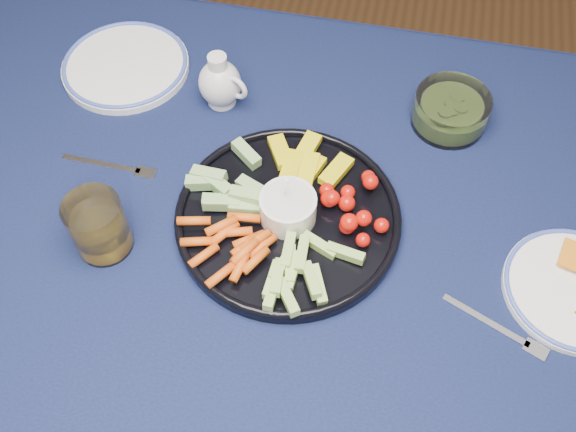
% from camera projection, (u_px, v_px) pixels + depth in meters
% --- Properties ---
extents(dining_table, '(1.67, 1.07, 0.75)m').
position_uv_depth(dining_table, '(276.00, 292.00, 0.98)').
color(dining_table, '#52311B').
rests_on(dining_table, ground).
extents(crudite_platter, '(0.33, 0.33, 0.11)m').
position_uv_depth(crudite_platter, '(286.00, 214.00, 0.93)').
color(crudite_platter, black).
rests_on(crudite_platter, dining_table).
extents(creamer_pitcher, '(0.09, 0.07, 0.10)m').
position_uv_depth(creamer_pitcher, '(220.00, 83.00, 1.04)').
color(creamer_pitcher, white).
rests_on(creamer_pitcher, dining_table).
extents(pickle_bowl, '(0.12, 0.12, 0.06)m').
position_uv_depth(pickle_bowl, '(450.00, 112.00, 1.03)').
color(pickle_bowl, silver).
rests_on(pickle_bowl, dining_table).
extents(cheese_plate, '(0.19, 0.19, 0.02)m').
position_uv_depth(cheese_plate, '(575.00, 288.00, 0.87)').
color(cheese_plate, white).
rests_on(cheese_plate, dining_table).
extents(juice_tumbler, '(0.08, 0.08, 0.09)m').
position_uv_depth(juice_tumbler, '(99.00, 228.00, 0.89)').
color(juice_tumbler, silver).
rests_on(juice_tumbler, dining_table).
extents(fork_left, '(0.15, 0.02, 0.00)m').
position_uv_depth(fork_left, '(117.00, 167.00, 1.00)').
color(fork_left, white).
rests_on(fork_left, dining_table).
extents(fork_right, '(0.14, 0.07, 0.00)m').
position_uv_depth(fork_right, '(503.00, 331.00, 0.85)').
color(fork_right, white).
rests_on(fork_right, dining_table).
extents(side_plate_extra, '(0.22, 0.22, 0.02)m').
position_uv_depth(side_plate_extra, '(126.00, 65.00, 1.11)').
color(side_plate_extra, white).
rests_on(side_plate_extra, dining_table).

